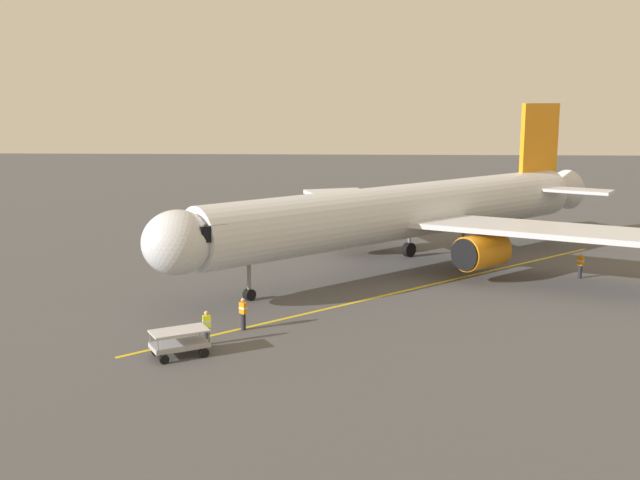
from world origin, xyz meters
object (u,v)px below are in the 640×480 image
ground_crew_loader (580,265)px  baggage_cart_near_nose (180,343)px  airplane (410,212)px  ground_crew_wing_walker (207,327)px  ground_crew_marshaller (243,313)px

ground_crew_loader → baggage_cart_near_nose: (23.25, 16.61, -0.23)m
airplane → ground_crew_wing_walker: size_ratio=19.55×
ground_crew_loader → ground_crew_wing_walker: bearing=33.7°
ground_crew_loader → baggage_cart_near_nose: size_ratio=0.58×
ground_crew_wing_walker → ground_crew_loader: same height
baggage_cart_near_nose → ground_crew_wing_walker: bearing=-118.4°
ground_crew_marshaller → baggage_cart_near_nose: (2.36, 4.18, -0.23)m
ground_crew_loader → baggage_cart_near_nose: bearing=35.6°
baggage_cart_near_nose → ground_crew_marshaller: bearing=-119.5°
ground_crew_marshaller → baggage_cart_near_nose: bearing=60.5°
airplane → ground_crew_marshaller: bearing=57.4°
ground_crew_marshaller → ground_crew_loader: (-20.88, -12.43, 0.00)m
airplane → ground_crew_wing_walker: 21.00m
ground_crew_marshaller → ground_crew_loader: bearing=-149.2°
ground_crew_wing_walker → ground_crew_loader: (-22.31, -14.87, 0.00)m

